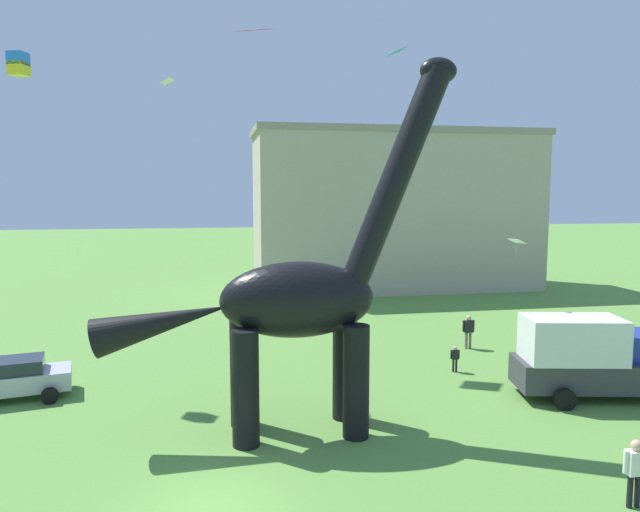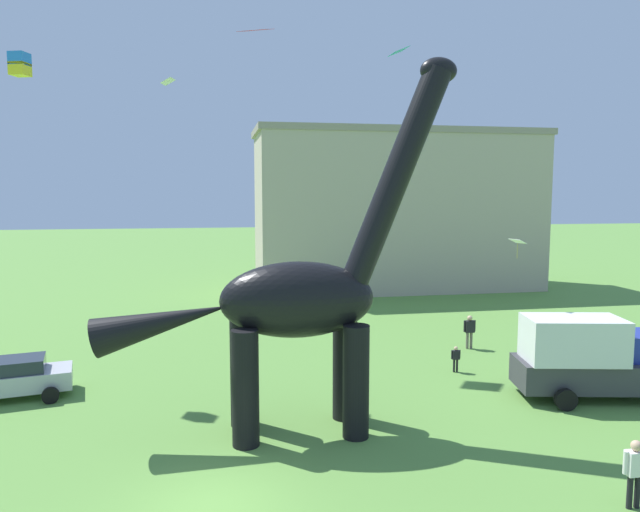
% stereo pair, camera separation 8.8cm
% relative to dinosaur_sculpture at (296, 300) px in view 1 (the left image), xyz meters
% --- Properties ---
extents(ground_plane, '(240.00, 240.00, 0.00)m').
position_rel_dinosaur_sculpture_xyz_m(ground_plane, '(-2.79, -4.34, -4.46)').
color(ground_plane, '#5B8E3D').
extents(dinosaur_sculpture, '(11.80, 2.50, 12.34)m').
position_rel_dinosaur_sculpture_xyz_m(dinosaur_sculpture, '(0.00, 0.00, 0.00)').
color(dinosaur_sculpture, black).
rests_on(dinosaur_sculpture, ground_plane).
extents(parked_sedan_left, '(4.47, 2.60, 1.55)m').
position_rel_dinosaur_sculpture_xyz_m(parked_sedan_left, '(-10.36, 5.06, -3.66)').
color(parked_sedan_left, '#B7B7BC').
rests_on(parked_sedan_left, ground_plane).
extents(parked_box_truck, '(5.90, 3.17, 3.20)m').
position_rel_dinosaur_sculpture_xyz_m(parked_box_truck, '(11.53, 1.11, -2.81)').
color(parked_box_truck, '#38383D').
rests_on(parked_box_truck, ground_plane).
extents(person_near_flyer, '(0.43, 0.19, 1.16)m').
position_rel_dinosaur_sculpture_xyz_m(person_near_flyer, '(7.84, 5.10, -3.76)').
color(person_near_flyer, black).
rests_on(person_near_flyer, ground_plane).
extents(person_far_spectator, '(0.66, 0.29, 1.77)m').
position_rel_dinosaur_sculpture_xyz_m(person_far_spectator, '(7.72, -6.25, -3.39)').
color(person_far_spectator, black).
rests_on(person_far_spectator, ground_plane).
extents(person_vendor_side, '(0.64, 0.28, 1.72)m').
position_rel_dinosaur_sculpture_xyz_m(person_vendor_side, '(10.11, 8.65, -3.42)').
color(person_vendor_side, '#6B6056').
rests_on(person_vendor_side, ground_plane).
extents(kite_mid_center, '(0.95, 1.31, 0.39)m').
position_rel_dinosaur_sculpture_xyz_m(kite_mid_center, '(7.65, 13.39, 11.27)').
color(kite_mid_center, '#19B2B7').
extents(kite_high_left, '(0.83, 0.83, 0.94)m').
position_rel_dinosaur_sculpture_xyz_m(kite_high_left, '(-10.43, 8.15, 8.79)').
color(kite_high_left, '#287AE5').
extents(kite_drifting, '(0.61, 0.76, 0.24)m').
position_rel_dinosaur_sculpture_xyz_m(kite_drifting, '(-4.36, 6.79, 8.05)').
color(kite_drifting, white).
extents(kite_mid_right, '(1.90, 1.71, 0.32)m').
position_rel_dinosaur_sculpture_xyz_m(kite_mid_right, '(-0.44, 10.70, 11.31)').
color(kite_mid_right, red).
extents(kite_mid_left, '(0.61, 0.73, 0.81)m').
position_rel_dinosaur_sculpture_xyz_m(kite_mid_left, '(9.75, 3.56, 1.47)').
color(kite_mid_left, white).
extents(background_building_block, '(23.41, 8.22, 12.98)m').
position_rel_dinosaur_sculpture_xyz_m(background_building_block, '(12.29, 27.73, 2.04)').
color(background_building_block, '#B7A893').
rests_on(background_building_block, ground_plane).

